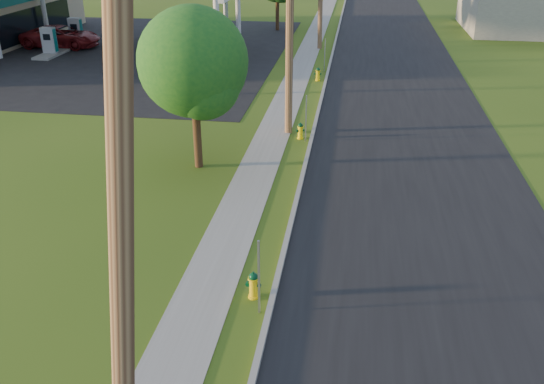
% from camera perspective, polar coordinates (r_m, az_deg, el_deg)
% --- Properties ---
extents(road, '(8.00, 120.00, 0.02)m').
position_cam_1_polar(road, '(19.08, 14.41, -2.04)').
color(road, black).
rests_on(road, ground).
extents(curb, '(0.15, 120.00, 0.15)m').
position_cam_1_polar(curb, '(18.98, 2.38, -1.11)').
color(curb, gray).
rests_on(curb, ground).
extents(sidewalk, '(1.50, 120.00, 0.03)m').
position_cam_1_polar(sidewalk, '(19.25, -2.81, -0.93)').
color(sidewalk, gray).
rests_on(sidewalk, ground).
extents(forecourt, '(26.00, 28.00, 0.02)m').
position_cam_1_polar(forecourt, '(43.77, -16.82, 13.27)').
color(forecourt, black).
rests_on(forecourt, ground).
extents(utility_pole_near, '(1.40, 0.32, 9.48)m').
position_cam_1_polar(utility_pole_near, '(7.54, -14.74, -5.72)').
color(utility_pole_near, brown).
rests_on(utility_pole_near, ground).
extents(utility_pole_mid, '(1.40, 0.32, 9.80)m').
position_cam_1_polar(utility_pole_mid, '(24.31, 1.78, 16.98)').
color(utility_pole_mid, brown).
rests_on(utility_pole_mid, ground).
extents(sign_post_near, '(0.05, 0.04, 2.00)m').
position_cam_1_polar(sign_post_near, '(13.58, -1.31, -8.49)').
color(sign_post_near, gray).
rests_on(sign_post_near, ground).
extents(sign_post_mid, '(0.05, 0.04, 2.00)m').
position_cam_1_polar(sign_post_mid, '(24.18, 3.38, 7.25)').
color(sign_post_mid, gray).
rests_on(sign_post_mid, ground).
extents(sign_post_far, '(0.05, 0.04, 2.00)m').
position_cam_1_polar(sign_post_far, '(35.94, 5.24, 13.32)').
color(sign_post_far, gray).
rests_on(sign_post_far, ground).
extents(fuel_pump_nw, '(1.20, 3.20, 1.90)m').
position_cam_1_polar(fuel_pump_nw, '(43.01, -21.14, 13.43)').
color(fuel_pump_nw, gray).
rests_on(fuel_pump_nw, ground).
extents(fuel_pump_ne, '(1.20, 3.20, 1.90)m').
position_cam_1_polar(fuel_pump_ne, '(39.47, -9.29, 13.80)').
color(fuel_pump_ne, gray).
rests_on(fuel_pump_ne, ground).
extents(fuel_pump_sw, '(1.20, 3.20, 1.90)m').
position_cam_1_polar(fuel_pump_sw, '(46.48, -18.81, 14.58)').
color(fuel_pump_sw, gray).
rests_on(fuel_pump_sw, ground).
extents(fuel_pump_se, '(1.20, 3.20, 1.90)m').
position_cam_1_polar(fuel_pump_se, '(43.23, -7.71, 14.92)').
color(fuel_pump_se, gray).
rests_on(fuel_pump_se, ground).
extents(tree_verge, '(3.93, 3.93, 5.96)m').
position_cam_1_polar(tree_verge, '(20.86, -7.61, 12.17)').
color(tree_verge, '#3B2315').
rests_on(tree_verge, ground).
extents(hydrant_near, '(0.39, 0.35, 0.75)m').
position_cam_1_polar(hydrant_near, '(14.44, -1.85, -9.20)').
color(hydrant_near, yellow).
rests_on(hydrant_near, ground).
extents(hydrant_mid, '(0.37, 0.33, 0.72)m').
position_cam_1_polar(hydrant_mid, '(24.70, 2.83, 6.08)').
color(hydrant_mid, yellow).
rests_on(hydrant_mid, ground).
extents(hydrant_far, '(0.41, 0.37, 0.79)m').
position_cam_1_polar(hydrant_far, '(33.99, 4.57, 11.57)').
color(hydrant_far, yellow).
rests_on(hydrant_far, ground).
extents(car_red, '(5.57, 2.58, 1.55)m').
position_cam_1_polar(car_red, '(45.62, -20.19, 14.26)').
color(car_red, maroon).
rests_on(car_red, ground).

